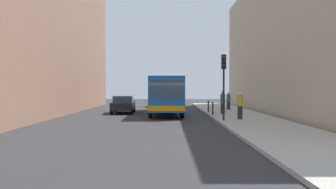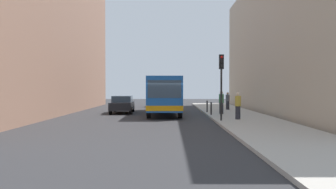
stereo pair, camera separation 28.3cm
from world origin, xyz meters
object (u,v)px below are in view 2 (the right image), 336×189
at_px(bollard_near, 211,108).
at_px(pedestrian_mid_sidewalk, 221,102).
at_px(pedestrian_far_sidewalk, 228,101).
at_px(car_beside_bus, 122,104).
at_px(bus, 164,93).
at_px(pedestrian_near_signal, 238,106).
at_px(traffic_light, 221,75).
at_px(bollard_mid, 207,106).
at_px(car_behind_bus, 159,100).

height_order(bollard_near, pedestrian_mid_sidewalk, pedestrian_mid_sidewalk).
bearing_deg(pedestrian_far_sidewalk, bollard_near, 11.33).
relative_size(car_beside_bus, bollard_near, 4.71).
xyz_separation_m(bus, pedestrian_near_signal, (4.86, -6.43, -0.70)).
height_order(bus, pedestrian_mid_sidewalk, bus).
bearing_deg(pedestrian_far_sidewalk, pedestrian_near_signal, 26.26).
relative_size(traffic_light, bollard_near, 4.32).
bearing_deg(bollard_near, pedestrian_near_signal, -70.10).
xyz_separation_m(traffic_light, bollard_mid, (-0.10, 7.16, -2.38)).
relative_size(traffic_light, pedestrian_mid_sidewalk, 2.31).
height_order(car_beside_bus, pedestrian_near_signal, pedestrian_near_signal).
height_order(bollard_near, bollard_mid, same).
bearing_deg(car_behind_bus, bus, 90.64).
relative_size(bus, pedestrian_far_sidewalk, 6.92).
bearing_deg(traffic_light, pedestrian_near_signal, 33.43).
bearing_deg(bollard_mid, bollard_near, -90.00).
height_order(traffic_light, pedestrian_near_signal, traffic_light).
relative_size(car_beside_bus, pedestrian_mid_sidewalk, 2.52).
bearing_deg(pedestrian_far_sidewalk, bus, -30.02).
bearing_deg(bollard_mid, bus, 179.04).
bearing_deg(bollard_mid, car_behind_bus, 113.05).
bearing_deg(pedestrian_mid_sidewalk, car_behind_bus, 145.32).
bearing_deg(bus, pedestrian_mid_sidewalk, 155.56).
bearing_deg(bollard_near, bus, 141.29).
distance_m(bus, pedestrian_mid_sidewalk, 4.92).
xyz_separation_m(traffic_light, pedestrian_near_signal, (1.19, 0.79, -1.98)).
distance_m(bus, bollard_near, 4.71).
distance_m(traffic_light, pedestrian_near_signal, 2.44).
bearing_deg(pedestrian_far_sidewalk, pedestrian_mid_sidewalk, 17.02).
relative_size(car_behind_bus, bollard_near, 4.74).
bearing_deg(car_beside_bus, bus, 164.46).
bearing_deg(pedestrian_mid_sidewalk, bollard_mid, 147.64).
distance_m(car_beside_bus, traffic_light, 11.11).
distance_m(pedestrian_near_signal, pedestrian_mid_sidewalk, 4.52).
bearing_deg(car_beside_bus, traffic_light, 129.82).
distance_m(car_beside_bus, pedestrian_far_sidewalk, 9.72).
xyz_separation_m(bollard_mid, pedestrian_near_signal, (1.29, -6.37, 0.40)).
bearing_deg(bollard_mid, traffic_light, -89.20).
relative_size(car_behind_bus, traffic_light, 1.10).
height_order(car_behind_bus, bollard_mid, car_behind_bus).
bearing_deg(pedestrian_near_signal, pedestrian_mid_sidewalk, -114.56).
bearing_deg(traffic_light, bus, 116.98).
bearing_deg(bollard_mid, car_beside_bus, 172.80).
bearing_deg(pedestrian_far_sidewalk, traffic_light, 20.22).
bearing_deg(bus, traffic_light, 115.84).
height_order(car_beside_bus, pedestrian_far_sidewalk, pedestrian_far_sidewalk).
relative_size(bus, car_behind_bus, 2.46).
bearing_deg(pedestrian_far_sidewalk, bollard_mid, -3.48).
bearing_deg(pedestrian_mid_sidewalk, traffic_light, -66.82).
height_order(bollard_near, pedestrian_near_signal, pedestrian_near_signal).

